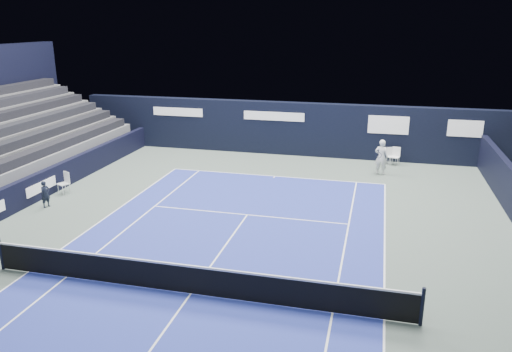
# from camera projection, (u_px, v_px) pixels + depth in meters

# --- Properties ---
(ground) EXTENTS (48.00, 48.00, 0.00)m
(ground) POSITION_uv_depth(u_px,v_px,m) (213.00, 263.00, 16.38)
(ground) COLOR #49574F
(ground) RESTS_ON ground
(court_surface) EXTENTS (10.97, 23.77, 0.01)m
(court_surface) POSITION_uv_depth(u_px,v_px,m) (191.00, 294.00, 14.53)
(court_surface) COLOR navy
(court_surface) RESTS_ON ground
(folding_chair_back_a) EXTENTS (0.54, 0.53, 1.00)m
(folding_chair_back_a) POSITION_uv_depth(u_px,v_px,m) (396.00, 155.00, 27.41)
(folding_chair_back_a) COLOR white
(folding_chair_back_a) RESTS_ON ground
(folding_chair_back_b) EXTENTS (0.53, 0.52, 0.93)m
(folding_chair_back_b) POSITION_uv_depth(u_px,v_px,m) (391.00, 155.00, 27.61)
(folding_chair_back_b) COLOR silver
(folding_chair_back_b) RESTS_ON ground
(line_judge_chair) EXTENTS (0.58, 0.57, 1.00)m
(line_judge_chair) POSITION_uv_depth(u_px,v_px,m) (65.00, 181.00, 22.91)
(line_judge_chair) COLOR silver
(line_judge_chair) RESTS_ON ground
(line_judge) EXTENTS (0.41, 0.49, 1.15)m
(line_judge) POSITION_uv_depth(u_px,v_px,m) (45.00, 194.00, 21.18)
(line_judge) COLOR black
(line_judge) RESTS_ON ground
(court_markings) EXTENTS (11.03, 23.83, 0.00)m
(court_markings) POSITION_uv_depth(u_px,v_px,m) (191.00, 294.00, 14.53)
(court_markings) COLOR white
(court_markings) RESTS_ON court_surface
(tennis_net) EXTENTS (12.90, 0.10, 1.10)m
(tennis_net) POSITION_uv_depth(u_px,v_px,m) (190.00, 279.00, 14.38)
(tennis_net) COLOR black
(tennis_net) RESTS_ON ground
(back_sponsor_wall) EXTENTS (26.00, 0.63, 3.10)m
(back_sponsor_wall) POSITION_uv_depth(u_px,v_px,m) (291.00, 129.00, 29.35)
(back_sponsor_wall) COLOR black
(back_sponsor_wall) RESTS_ON ground
(side_barrier_left) EXTENTS (0.33, 22.00, 1.20)m
(side_barrier_left) POSITION_uv_depth(u_px,v_px,m) (38.00, 187.00, 22.08)
(side_barrier_left) COLOR black
(side_barrier_left) RESTS_ON ground
(tennis_player) EXTENTS (0.73, 0.88, 1.84)m
(tennis_player) POSITION_uv_depth(u_px,v_px,m) (381.00, 157.00, 25.63)
(tennis_player) COLOR silver
(tennis_player) RESTS_ON ground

